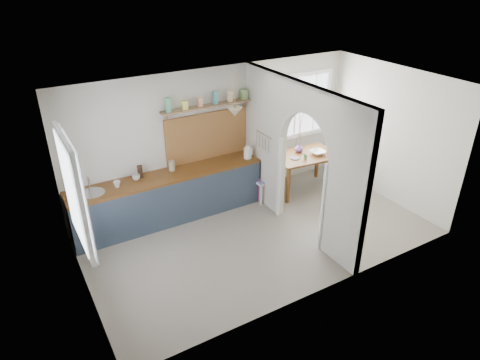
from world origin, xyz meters
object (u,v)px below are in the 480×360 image
dining_table (303,172)px  kettle (248,152)px  vase (299,148)px  chair_left (262,178)px  chair_right (337,162)px

dining_table → kettle: size_ratio=5.07×
kettle → vase: kettle is taller
kettle → vase: size_ratio=1.38×
chair_left → vase: size_ratio=5.04×
dining_table → chair_left: size_ratio=1.39×
chair_left → kettle: (-0.27, 0.12, 0.57)m
chair_left → chair_right: size_ratio=1.08×
dining_table → chair_right: bearing=5.7°
kettle → vase: 1.19m
kettle → vase: bearing=-6.9°
chair_left → kettle: bearing=-121.3°
dining_table → chair_right: chair_right is taller
dining_table → kettle: kettle is taller
kettle → vase: (1.18, -0.05, -0.15)m
vase → kettle: bearing=177.6°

